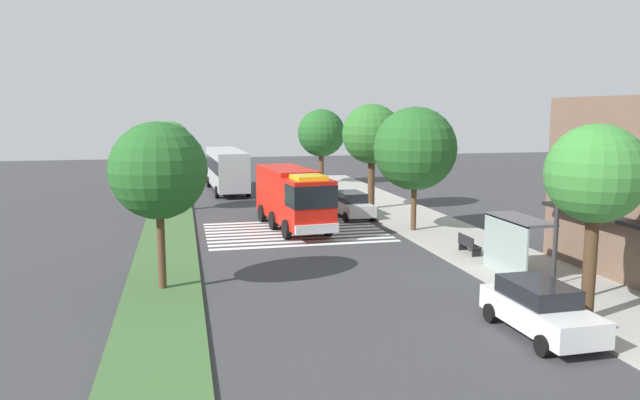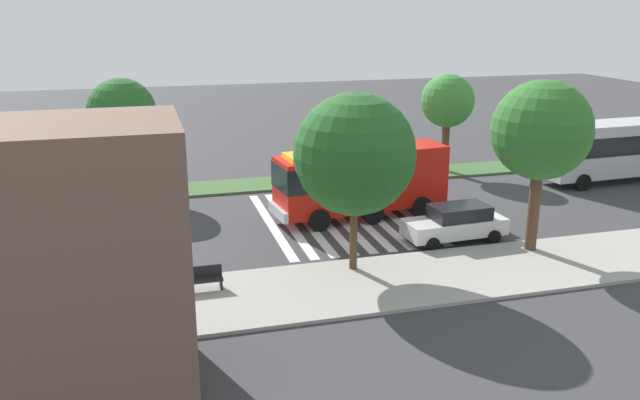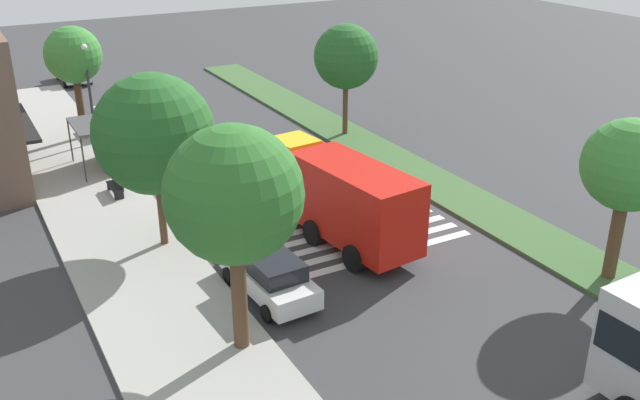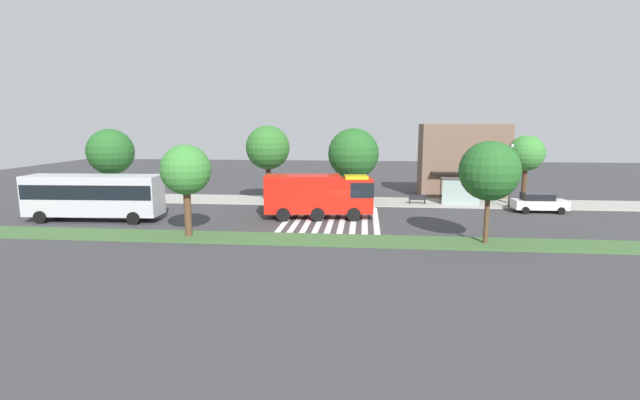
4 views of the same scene
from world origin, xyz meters
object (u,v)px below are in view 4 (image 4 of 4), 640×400
Objects in this scene: bench_near_shelter at (417,199)px; parked_car_mid at (539,202)px; bus_stop_shelter at (461,186)px; sidewalk_tree_far_east at (526,154)px; sidewalk_tree_center at (353,154)px; parked_car_west at (291,199)px; transit_bus at (94,194)px; sidewalk_tree_west at (268,148)px; median_tree_west at (489,171)px; median_tree_far_west at (186,171)px; street_lamp at (511,170)px; fire_truck at (322,194)px; sidewalk_tree_far_west at (111,152)px.

parked_car_mid is at bearing -14.43° from bench_near_shelter.
bus_stop_shelter is at bearing -0.06° from bench_near_shelter.
sidewalk_tree_center is at bearing -180.00° from sidewalk_tree_far_east.
transit_bus is (-14.82, -7.18, 1.30)m from parked_car_west.
sidewalk_tree_west reaches higher than median_tree_west.
transit_bus is 37.66m from sidewalk_tree_far_east.
parked_car_mid is 0.73× the size of median_tree_far_west.
bus_stop_shelter is 0.61× the size of street_lamp.
parked_car_west is 22.18m from parked_car_mid.
transit_bus is at bearing -155.44° from sidewalk_tree_center.
transit_bus is 29.93m from median_tree_west.
street_lamp reaches higher than bench_near_shelter.
parked_car_west is at bearing 178.83° from parked_car_mid.
parked_car_mid is at bearing -7.61° from sidewalk_tree_center.
transit_bus reaches higher than parked_car_west.
bus_stop_shelter is 25.74m from median_tree_far_west.
fire_truck is at bearing 40.97° from median_tree_far_west.
median_tree_west is (-5.54, -13.66, 1.23)m from street_lamp.
sidewalk_tree_far_east is at bearing 0.00° from sidewalk_tree_center.
fire_truck is 19.44m from parked_car_mid.
transit_bus is at bearing -68.17° from sidewalk_tree_far_west.
sidewalk_tree_far_west reaches higher than median_tree_west.
median_tree_far_west is at bearing -152.25° from sidewalk_tree_far_east.
median_tree_west is (2.73, -14.51, 4.20)m from bench_near_shelter.
bench_near_shelter is 30.79m from sidewalk_tree_far_west.
street_lamp is at bearing -1.01° from sidewalk_tree_west.
sidewalk_tree_center is (-16.48, 2.20, 4.04)m from parked_car_mid.
parked_car_mid is 0.64× the size of sidewalk_tree_far_west.
transit_bus is at bearing -165.53° from sidewalk_tree_far_east.
sidewalk_tree_far_west is at bearing 179.41° from street_lamp.
median_tree_west is (-1.27, -14.50, 2.91)m from bus_stop_shelter.
median_tree_west is at bearing -116.17° from sidewalk_tree_far_east.
sidewalk_tree_far_east is at bearing 105.18° from parked_car_mid.
sidewalk_tree_far_east is 30.20m from median_tree_far_west.
street_lamp is (34.98, 8.98, 1.39)m from transit_bus.
sidewalk_tree_west is 8.27m from sidewalk_tree_center.
sidewalk_tree_far_east is at bearing 2.69° from parked_car_west.
sidewalk_tree_far_east is at bearing -0.00° from sidewalk_tree_west.
bench_near_shelter is 22.77m from median_tree_far_west.
transit_bus is at bearing -157.32° from parked_car_west.
street_lamp is (8.26, -0.85, 2.97)m from bench_near_shelter.
median_tree_far_west is (-21.08, -14.50, 2.75)m from bus_stop_shelter.
parked_car_mid is 30.06m from median_tree_far_west.
fire_truck is at bearing -109.76° from sidewalk_tree_center.
sidewalk_tree_far_west reaches higher than sidewalk_tree_far_east.
street_lamp reaches higher than fire_truck.
sidewalk_tree_center is at bearing -0.00° from sidewalk_tree_west.
transit_bus is 1.52× the size of sidewalk_tree_far_west.
sidewalk_tree_far_west is 1.08× the size of sidewalk_tree_far_east.
parked_car_west is 0.77× the size of median_tree_far_west.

